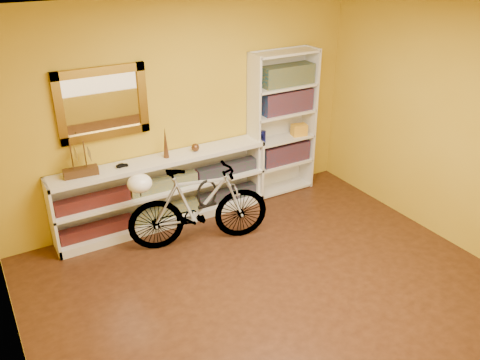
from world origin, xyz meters
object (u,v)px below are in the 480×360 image
console_unit (164,191)px  bookcase (282,124)px  helmet (140,183)px  bicycle (199,206)px

console_unit → bookcase: bearing=0.8°
bookcase → helmet: bearing=-167.4°
bicycle → bookcase: bearing=-53.0°
bookcase → bicycle: bearing=-157.6°
bookcase → helmet: size_ratio=7.23×
bicycle → helmet: (-0.59, 0.15, 0.36)m
console_unit → bookcase: (1.69, 0.03, 0.52)m
console_unit → bicycle: bicycle is taller
bicycle → helmet: bearing=90.0°
helmet → console_unit: bearing=46.4°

